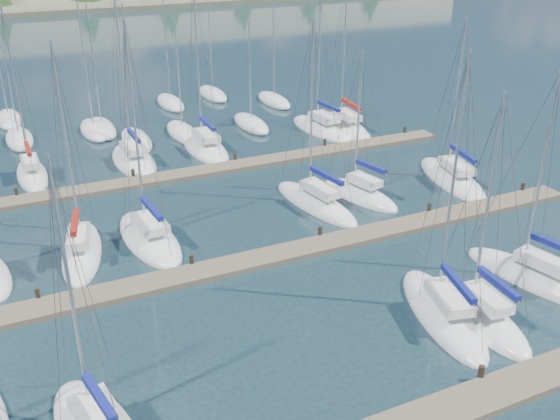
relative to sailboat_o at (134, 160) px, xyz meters
name	(u,v)px	position (x,y,z in m)	size (l,w,h in m)	color
ground	(110,86)	(3.16, 25.52, -0.19)	(400.00, 400.00, 0.00)	#1F353E
dock_mid	(265,258)	(3.16, -18.46, -0.04)	(44.00, 1.93, 1.10)	#6B5E4C
dock_far	(190,174)	(3.16, -4.46, -0.04)	(44.00, 1.93, 1.10)	#6B5E4C
sailboat_o	(134,160)	(0.00, 0.00, 0.00)	(3.02, 8.17, 15.17)	white
sailboat_k	(316,203)	(9.21, -13.20, 0.00)	(3.51, 8.71, 12.93)	white
sailboat_j	(150,238)	(-2.15, -13.41, -0.01)	(3.40, 8.24, 13.55)	white
sailboat_m	(452,179)	(20.26, -13.64, -0.02)	(4.51, 9.21, 12.29)	white
sailboat_n	(32,175)	(-7.54, 0.18, 0.01)	(2.18, 7.10, 13.00)	white
sailboat_l	(360,195)	(12.64, -13.25, -0.01)	(3.71, 7.10, 10.63)	white
sailboat_e	(479,315)	(10.26, -27.97, 0.00)	(2.98, 7.41, 11.76)	white
sailboat_d	(443,313)	(8.78, -27.10, 0.00)	(4.50, 8.56, 13.42)	white
sailboat_f	(534,278)	(15.23, -26.53, -0.01)	(4.08, 8.52, 11.89)	white
sailboat_q	(321,129)	(17.27, 0.90, -0.02)	(3.64, 8.70, 12.30)	white
sailboat_p	(205,147)	(6.07, 0.53, -0.01)	(3.13, 8.83, 14.71)	white
sailboat_r	(345,126)	(19.55, 0.63, 0.00)	(3.44, 9.37, 14.86)	white
sailboat_i	(82,252)	(-6.10, -13.43, 0.01)	(3.72, 7.96, 12.72)	white
distant_boats	(97,128)	(-1.19, 9.29, 0.10)	(36.93, 20.75, 13.30)	#9EA0A5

